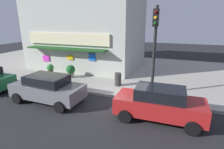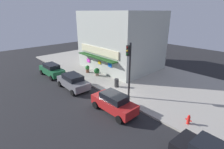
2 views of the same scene
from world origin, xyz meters
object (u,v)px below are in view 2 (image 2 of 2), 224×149
Objects in this scene: parked_car_grey at (73,81)px; fire_hydrant at (188,120)px; parked_car_green at (52,70)px; traffic_light at (129,64)px; parked_car_red at (114,103)px; potted_plant_by_window at (97,71)px; trash_can at (117,83)px; potted_plant_by_doorway at (87,69)px.

fire_hydrant is at bearing 14.11° from parked_car_grey.
fire_hydrant is 0.17× the size of parked_car_green.
parked_car_red is at bearing -74.11° from traffic_light.
traffic_light is 7.44m from potted_plant_by_window.
parked_car_grey reaches higher than trash_can.
potted_plant_by_doorway is (-8.62, 1.20, -2.85)m from traffic_light.
parked_car_grey reaches higher than fire_hydrant.
parked_car_red is at bearing -151.88° from fire_hydrant.
potted_plant_by_doorway reaches higher than trash_can.
parked_car_grey is (-3.19, -3.58, 0.19)m from trash_can.
parked_car_grey is (-6.43, -0.15, -0.01)m from parked_car_red.
potted_plant_by_doorway is at bearing 172.08° from traffic_light.
parked_car_red is at bearing 1.35° from parked_car_grey.
potted_plant_by_doorway is at bearing 158.03° from parked_car_red.
parked_car_grey is (-11.60, -2.92, 0.30)m from fire_hydrant.
parked_car_grey reaches higher than potted_plant_by_doorway.
parked_car_red is 0.97× the size of parked_car_grey.
potted_plant_by_window is at bearing 168.48° from traffic_light.
potted_plant_by_window is 0.24× the size of parked_car_grey.
traffic_light is at bearing 105.89° from parked_car_red.
trash_can is 0.90× the size of potted_plant_by_window.
parked_car_grey is at bearing -154.43° from traffic_light.
trash_can is 0.22× the size of parked_car_green.
parked_car_grey is 5.42m from parked_car_green.
parked_car_red reaches higher than trash_can.
fire_hydrant is 0.73× the size of potted_plant_by_window.
potted_plant_by_window reaches higher than trash_can.
traffic_light is 1.22× the size of parked_car_grey.
trash_can is 0.21× the size of parked_car_grey.
traffic_light is 6.65m from fire_hydrant.
parked_car_red is (7.48, -3.95, 0.09)m from potted_plant_by_window.
parked_car_green is (-5.42, -0.03, 0.00)m from parked_car_grey.
traffic_light is 3.95m from trash_can.
traffic_light is at bearing -18.90° from trash_can.
potted_plant_by_doorway is at bearing 57.67° from parked_car_green.
traffic_light is 3.82m from parked_car_red.
trash_can is 0.94× the size of potted_plant_by_doorway.
parked_car_green is (-2.50, -3.95, 0.11)m from potted_plant_by_doorway.
trash_can is at bearing 133.34° from parked_car_red.
traffic_light reaches higher than trash_can.
trash_can is 6.12m from potted_plant_by_doorway.
parked_car_grey is (-5.69, -2.73, -2.74)m from traffic_light.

